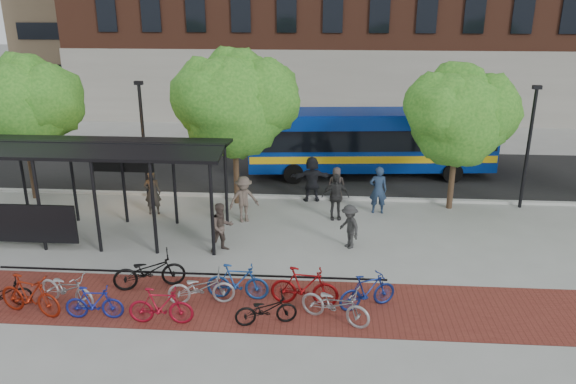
# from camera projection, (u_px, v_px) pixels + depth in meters

# --- Properties ---
(ground) EXTENTS (160.00, 160.00, 0.00)m
(ground) POSITION_uv_depth(u_px,v_px,m) (303.00, 236.00, 20.92)
(ground) COLOR #9E9E99
(ground) RESTS_ON ground
(asphalt_street) EXTENTS (160.00, 8.00, 0.01)m
(asphalt_street) POSITION_uv_depth(u_px,v_px,m) (310.00, 171.00, 28.44)
(asphalt_street) COLOR black
(asphalt_street) RESTS_ON ground
(curb) EXTENTS (160.00, 0.25, 0.12)m
(curb) POSITION_uv_depth(u_px,v_px,m) (307.00, 197.00, 24.66)
(curb) COLOR #B7B7B2
(curb) RESTS_ON ground
(brick_strip) EXTENTS (24.00, 3.00, 0.01)m
(brick_strip) POSITION_uv_depth(u_px,v_px,m) (227.00, 303.00, 16.35)
(brick_strip) COLOR maroon
(brick_strip) RESTS_ON ground
(bike_rack_rail) EXTENTS (12.00, 0.05, 0.95)m
(bike_rack_rail) POSITION_uv_depth(u_px,v_px,m) (190.00, 286.00, 17.29)
(bike_rack_rail) COLOR black
(bike_rack_rail) RESTS_ON ground
(bus_shelter) EXTENTS (10.60, 3.07, 3.60)m
(bus_shelter) POSITION_uv_depth(u_px,v_px,m) (76.00, 158.00, 20.01)
(bus_shelter) COLOR black
(bus_shelter) RESTS_ON ground
(tree_a) EXTENTS (4.90, 4.00, 6.18)m
(tree_a) POSITION_uv_depth(u_px,v_px,m) (23.00, 102.00, 23.45)
(tree_a) COLOR #382619
(tree_a) RESTS_ON ground
(tree_b) EXTENTS (5.15, 4.20, 6.47)m
(tree_b) POSITION_uv_depth(u_px,v_px,m) (237.00, 100.00, 22.78)
(tree_b) COLOR #382619
(tree_b) RESTS_ON ground
(tree_c) EXTENTS (4.66, 3.80, 5.92)m
(tree_c) POSITION_uv_depth(u_px,v_px,m) (461.00, 113.00, 22.31)
(tree_c) COLOR #382619
(tree_c) RESTS_ON ground
(lamp_post_left) EXTENTS (0.35, 0.20, 5.12)m
(lamp_post_left) POSITION_uv_depth(u_px,v_px,m) (143.00, 137.00, 23.86)
(lamp_post_left) COLOR black
(lamp_post_left) RESTS_ON ground
(lamp_post_right) EXTENTS (0.35, 0.20, 5.12)m
(lamp_post_right) POSITION_uv_depth(u_px,v_px,m) (529.00, 144.00, 22.79)
(lamp_post_right) COLOR black
(lamp_post_right) RESTS_ON ground
(bus) EXTENTS (12.02, 3.66, 3.20)m
(bus) POSITION_uv_depth(u_px,v_px,m) (370.00, 139.00, 27.36)
(bus) COLOR navy
(bus) RESTS_ON ground
(bike_0) EXTENTS (1.76, 1.23, 0.88)m
(bike_0) POSITION_uv_depth(u_px,v_px,m) (0.00, 295.00, 15.94)
(bike_0) COLOR black
(bike_0) RESTS_ON ground
(bike_1) EXTENTS (2.09, 1.05, 1.21)m
(bike_1) POSITION_uv_depth(u_px,v_px,m) (30.00, 295.00, 15.60)
(bike_1) COLOR maroon
(bike_1) RESTS_ON ground
(bike_2) EXTENTS (2.08, 1.32, 1.03)m
(bike_2) POSITION_uv_depth(u_px,v_px,m) (67.00, 288.00, 16.14)
(bike_2) COLOR #9E9EA0
(bike_2) RESTS_ON ground
(bike_3) EXTENTS (1.65, 0.55, 0.98)m
(bike_3) POSITION_uv_depth(u_px,v_px,m) (94.00, 303.00, 15.43)
(bike_3) COLOR navy
(bike_3) RESTS_ON ground
(bike_4) EXTENTS (2.29, 1.41, 1.13)m
(bike_4) POSITION_uv_depth(u_px,v_px,m) (149.00, 271.00, 17.05)
(bike_4) COLOR black
(bike_4) RESTS_ON ground
(bike_5) EXTENTS (1.80, 0.54, 1.08)m
(bike_5) POSITION_uv_depth(u_px,v_px,m) (161.00, 306.00, 15.18)
(bike_5) COLOR maroon
(bike_5) RESTS_ON ground
(bike_6) EXTENTS (2.02, 0.96, 1.02)m
(bike_6) POSITION_uv_depth(u_px,v_px,m) (201.00, 288.00, 16.19)
(bike_6) COLOR #959598
(bike_6) RESTS_ON ground
(bike_7) EXTENTS (1.88, 0.60, 1.12)m
(bike_7) POSITION_uv_depth(u_px,v_px,m) (238.00, 282.00, 16.41)
(bike_7) COLOR navy
(bike_7) RESTS_ON ground
(bike_8) EXTENTS (1.80, 1.00, 0.89)m
(bike_8) POSITION_uv_depth(u_px,v_px,m) (266.00, 309.00, 15.19)
(bike_8) COLOR black
(bike_8) RESTS_ON ground
(bike_9) EXTENTS (2.03, 0.76, 1.19)m
(bike_9) POSITION_uv_depth(u_px,v_px,m) (304.00, 287.00, 16.07)
(bike_9) COLOR maroon
(bike_9) RESTS_ON ground
(bike_10) EXTENTS (2.15, 1.50, 1.07)m
(bike_10) POSITION_uv_depth(u_px,v_px,m) (335.00, 304.00, 15.28)
(bike_10) COLOR gray
(bike_10) RESTS_ON ground
(bike_11) EXTENTS (1.82, 1.21, 1.07)m
(bike_11) POSITION_uv_depth(u_px,v_px,m) (368.00, 291.00, 15.95)
(bike_11) COLOR navy
(bike_11) RESTS_ON ground
(pedestrian_1) EXTENTS (0.74, 0.55, 1.84)m
(pedestrian_1) POSITION_uv_depth(u_px,v_px,m) (153.00, 193.00, 22.71)
(pedestrian_1) COLOR #37322C
(pedestrian_1) RESTS_ON ground
(pedestrian_3) EXTENTS (1.38, 1.14, 1.86)m
(pedestrian_3) POSITION_uv_depth(u_px,v_px,m) (244.00, 199.00, 21.94)
(pedestrian_3) COLOR brown
(pedestrian_3) RESTS_ON ground
(pedestrian_4) EXTENTS (1.16, 0.62, 1.89)m
(pedestrian_4) POSITION_uv_depth(u_px,v_px,m) (335.00, 197.00, 22.18)
(pedestrian_4) COLOR #2A2A2A
(pedestrian_4) RESTS_ON ground
(pedestrian_5) EXTENTS (1.89, 0.79, 1.98)m
(pedestrian_5) POSITION_uv_depth(u_px,v_px,m) (312.00, 179.00, 24.15)
(pedestrian_5) COLOR black
(pedestrian_5) RESTS_ON ground
(pedestrian_6) EXTENTS (0.75, 0.49, 1.52)m
(pedestrian_6) POSITION_uv_depth(u_px,v_px,m) (336.00, 184.00, 24.16)
(pedestrian_6) COLOR #3D3431
(pedestrian_6) RESTS_ON ground
(pedestrian_7) EXTENTS (0.72, 0.48, 1.98)m
(pedestrian_7) POSITION_uv_depth(u_px,v_px,m) (378.00, 190.00, 22.79)
(pedestrian_7) COLOR #20314C
(pedestrian_7) RESTS_ON ground
(pedestrian_8) EXTENTS (1.08, 1.03, 1.76)m
(pedestrian_8) POSITION_uv_depth(u_px,v_px,m) (222.00, 228.00, 19.40)
(pedestrian_8) COLOR #4F423B
(pedestrian_8) RESTS_ON ground
(pedestrian_9) EXTENTS (1.04, 1.19, 1.60)m
(pedestrian_9) POSITION_uv_depth(u_px,v_px,m) (349.00, 227.00, 19.69)
(pedestrian_9) COLOR #2B2B2B
(pedestrian_9) RESTS_ON ground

